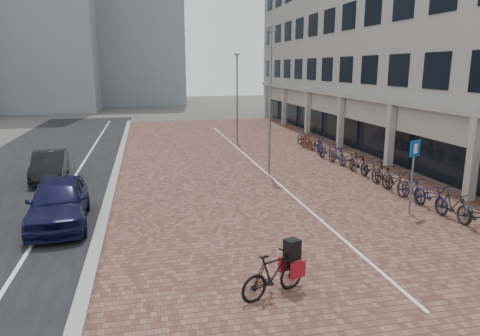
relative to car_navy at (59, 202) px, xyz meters
name	(u,v)px	position (x,y,z in m)	size (l,w,h in m)	color
ground	(287,264)	(6.50, -4.58, -0.78)	(140.00, 140.00, 0.00)	#474442
plaza_brick	(253,165)	(8.50, 7.42, -0.77)	(14.50, 42.00, 0.04)	brown
street_asphalt	(34,176)	(-2.50, 7.42, -0.78)	(8.00, 50.00, 0.03)	black
curb	(116,170)	(1.40, 7.42, -0.71)	(0.35, 42.00, 0.14)	gray
lane_line	(77,173)	(-0.50, 7.42, -0.76)	(0.12, 44.00, 0.00)	white
parking_line	(257,165)	(8.70, 7.42, -0.75)	(0.10, 30.00, 0.00)	white
office_building	(407,14)	(19.47, 11.42, 7.66)	(8.40, 40.00, 15.00)	gray
car_navy	(59,202)	(0.00, 0.00, 0.00)	(1.84, 4.58, 1.56)	#0E1034
car_dark	(50,166)	(-1.52, 6.46, -0.12)	(1.41, 4.03, 1.33)	black
hero_bike	(273,274)	(5.67, -6.14, -0.22)	(1.84, 1.16, 1.26)	black
parking_sign	(413,165)	(12.07, -1.59, 1.05)	(0.53, 0.26, 2.69)	slate
lamp_near	(270,105)	(8.77, 5.27, 2.62)	(0.12, 0.12, 6.80)	slate
lamp_far	(237,99)	(9.22, 15.15, 2.22)	(0.12, 0.12, 6.00)	gray
bike_row	(358,164)	(13.11, 4.47, -0.26)	(1.09, 18.11, 1.05)	black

